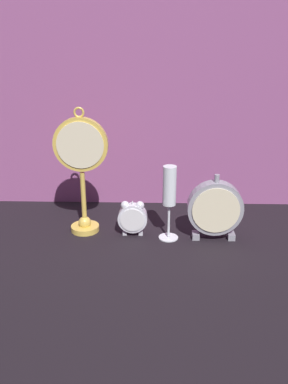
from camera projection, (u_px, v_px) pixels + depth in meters
ground_plane at (143, 247)px, 1.18m from camera, size 4.00×4.00×0.00m
fabric_backdrop_drape at (146, 99)px, 1.36m from camera, size 1.57×0.01×0.71m
pocket_watch_on_stand at (82, 167)px, 1.20m from camera, size 0.15×0.08×0.37m
alarm_clock_twin_bell at (133, 217)px, 1.23m from camera, size 0.08×0.03×0.11m
mantel_clock_silver at (215, 209)px, 1.19m from camera, size 0.16×0.04×0.19m
champagne_flute at (169, 192)px, 1.18m from camera, size 0.06×0.06×0.22m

